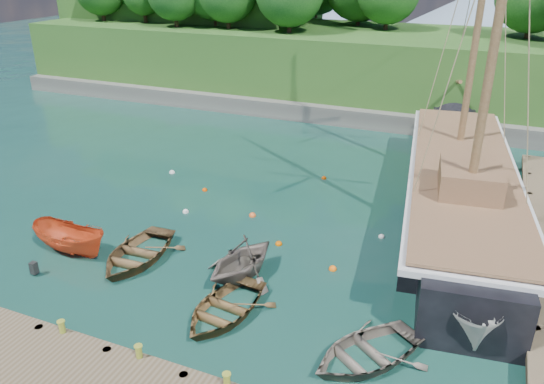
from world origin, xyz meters
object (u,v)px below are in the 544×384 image
Objects in this scene: motorboat_orange at (72,252)px; schooner at (459,194)px; rowboat_0 at (138,260)px; cabin_boat_white at (461,320)px; rowboat_3 at (365,359)px; rowboat_2 at (224,314)px; rowboat_1 at (242,277)px.

schooner is (14.99, 10.38, 1.12)m from motorboat_orange.
cabin_boat_white is (13.01, 1.08, 0.00)m from rowboat_0.
motorboat_orange is 18.27m from schooner.
rowboat_0 reaches higher than rowboat_3.
motorboat_orange is (-8.10, 1.29, 0.00)m from rowboat_2.
schooner is at bearing 117.87° from rowboat_3.
cabin_boat_white is 0.19× the size of schooner.
rowboat_2 is at bearing -23.15° from rowboat_0.
rowboat_0 is at bearing 166.86° from rowboat_2.
motorboat_orange is 0.14× the size of schooner.
rowboat_1 is 6.35m from rowboat_3.
rowboat_3 is at bearing -11.11° from rowboat_1.
rowboat_2 is (5.13, -1.89, 0.00)m from rowboat_0.
motorboat_orange is at bearing -171.55° from rowboat_0.
rowboat_2 is 0.15× the size of schooner.
cabin_boat_white is 8.83m from schooner.
motorboat_orange is 0.76× the size of cabin_boat_white.
cabin_boat_white is (7.87, 2.97, 0.00)m from rowboat_2.
rowboat_2 is 5.23m from rowboat_3.
schooner reaches higher than rowboat_3.
cabin_boat_white is at bearing -78.99° from motorboat_orange.
rowboat_1 is 0.89× the size of rowboat_3.
schooner reaches higher than cabin_boat_white.
rowboat_0 is 1.08× the size of rowboat_3.
rowboat_0 is 1.11× the size of motorboat_orange.
rowboat_2 is at bearing -147.42° from rowboat_3.
cabin_boat_white reaches higher than rowboat_1.
rowboat_1 is 0.69× the size of cabin_boat_white.
motorboat_orange is (-13.33, 1.59, 0.00)m from rowboat_3.
rowboat_0 is 13.05m from cabin_boat_white.
rowboat_1 reaches higher than rowboat_0.
rowboat_3 is 0.15× the size of schooner.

